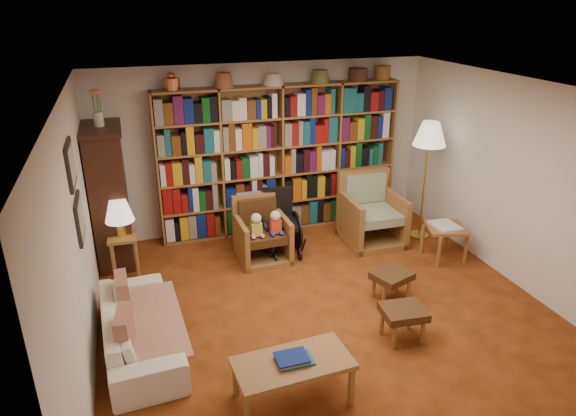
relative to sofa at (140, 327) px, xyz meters
name	(u,v)px	position (x,y,z in m)	size (l,w,h in m)	color
floor	(324,308)	(2.05, 0.11, -0.26)	(5.00, 5.00, 0.00)	#954017
ceiling	(331,91)	(2.05, 0.11, 2.24)	(5.00, 5.00, 0.00)	silver
wall_back	(265,148)	(2.05, 2.61, 0.99)	(5.00, 5.00, 0.00)	silver
wall_front	(473,351)	(2.05, -2.39, 0.99)	(5.00, 5.00, 0.00)	silver
wall_left	(77,241)	(-0.45, 0.11, 0.99)	(5.00, 5.00, 0.00)	silver
wall_right	(519,185)	(4.55, 0.11, 0.99)	(5.00, 5.00, 0.00)	silver
bookshelf	(281,155)	(2.25, 2.43, 0.91)	(3.60, 0.30, 2.42)	olive
curio_cabinet	(109,194)	(-0.20, 2.11, 0.70)	(0.50, 0.95, 2.40)	#3C1C10
framed_pictures	(75,192)	(-0.43, 0.41, 1.37)	(0.03, 0.52, 0.97)	black
sofa	(140,327)	(0.00, 0.00, 0.00)	(0.69, 1.75, 0.51)	#EDE5C9
sofa_throw	(144,323)	(0.05, 0.00, 0.04)	(0.75, 1.41, 0.04)	#C9B193
cushion_left	(123,295)	(-0.13, 0.35, 0.19)	(0.12, 0.39, 0.39)	maroon
cushion_right	(125,334)	(-0.13, -0.35, 0.19)	(0.13, 0.40, 0.40)	maroon
side_table_lamp	(124,247)	(-0.10, 1.64, 0.13)	(0.38, 0.38, 0.55)	olive
table_lamp	(119,212)	(-0.10, 1.64, 0.62)	(0.36, 0.36, 0.49)	gold
armchair_leather	(261,233)	(1.70, 1.59, 0.10)	(0.69, 0.74, 0.86)	olive
armchair_sage	(369,215)	(3.36, 1.63, 0.13)	(0.82, 0.85, 1.00)	olive
wheelchair	(279,224)	(1.99, 1.67, 0.16)	(0.53, 0.73, 0.91)	black
floor_lamp	(429,139)	(4.14, 1.47, 1.25)	(0.46, 0.46, 1.75)	gold
side_table_papers	(445,231)	(4.07, 0.76, 0.15)	(0.62, 0.62, 0.50)	olive
footstool_a	(392,278)	(2.87, 0.04, 0.04)	(0.53, 0.49, 0.36)	#482813
footstool_b	(403,314)	(2.62, -0.68, 0.05)	(0.47, 0.41, 0.37)	#482813
coffee_table	(293,366)	(1.25, -1.16, 0.11)	(1.06, 0.57, 0.47)	olive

